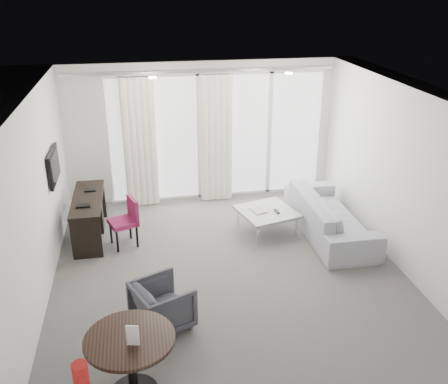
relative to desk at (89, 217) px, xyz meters
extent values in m
cube|color=#585652|center=(2.05, -1.66, -0.35)|extent=(5.00, 6.00, 0.00)
cube|color=white|center=(2.05, -1.66, 2.25)|extent=(5.00, 6.00, 0.00)
cube|color=silver|center=(-0.45, -1.66, 0.95)|extent=(0.00, 6.00, 2.60)
cube|color=silver|center=(4.55, -1.66, 0.95)|extent=(0.00, 6.00, 2.60)
cube|color=silver|center=(2.05, -4.66, 0.95)|extent=(5.00, 0.00, 2.60)
cylinder|color=#FFE0B2|center=(1.15, -0.06, 2.24)|extent=(0.12, 0.12, 0.02)
cylinder|color=#FFE0B2|center=(3.25, -0.06, 2.24)|extent=(0.12, 0.12, 0.02)
imported|color=#37383F|center=(1.03, -2.51, -0.05)|extent=(0.86, 0.85, 0.60)
imported|color=#95959F|center=(3.92, -0.56, -0.02)|extent=(0.89, 2.29, 0.67)
cube|color=#4D4D50|center=(2.35, 2.84, -0.41)|extent=(5.60, 3.00, 0.12)
camera|label=1|loc=(0.89, -7.58, 3.61)|focal=40.00mm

